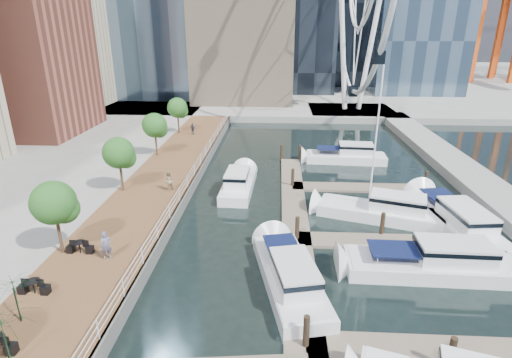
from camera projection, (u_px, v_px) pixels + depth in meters
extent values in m
plane|color=black|center=(244.00, 317.00, 20.34)|extent=(520.00, 520.00, 0.00)
cube|color=brown|center=(155.00, 192.00, 34.65)|extent=(6.00, 60.00, 1.00)
cube|color=#595954|center=(189.00, 193.00, 34.49)|extent=(0.25, 60.00, 1.00)
cube|color=gray|center=(273.00, 78.00, 115.50)|extent=(200.00, 114.00, 1.00)
cube|color=gray|center=(471.00, 178.00, 37.82)|extent=(4.00, 60.00, 1.00)
cube|color=gray|center=(351.00, 112.00, 68.04)|extent=(14.00, 12.00, 1.00)
cube|color=#6D6051|center=(296.00, 226.00, 29.50)|extent=(2.00, 32.00, 0.20)
cube|color=#6D6051|center=(439.00, 352.00, 17.97)|extent=(12.00, 2.00, 0.20)
cube|color=#6D6051|center=(384.00, 242.00, 27.32)|extent=(12.00, 2.00, 0.20)
cube|color=#6D6051|center=(358.00, 188.00, 36.66)|extent=(12.00, 2.00, 0.20)
cube|color=brown|center=(27.00, 53.00, 49.80)|extent=(12.00, 14.00, 20.00)
cube|color=#BCAD8E|center=(45.00, 21.00, 63.66)|extent=(14.00, 16.00, 28.00)
cylinder|color=white|center=(342.00, 28.00, 63.42)|extent=(0.80, 0.80, 26.00)
cylinder|color=white|center=(374.00, 28.00, 63.16)|extent=(0.80, 0.80, 26.00)
cylinder|color=#3F2B1C|center=(60.00, 235.00, 23.90)|extent=(0.20, 0.20, 2.40)
sphere|color=#265B1E|center=(53.00, 203.00, 23.16)|extent=(2.60, 2.60, 2.60)
cylinder|color=#3F2B1C|center=(122.00, 177.00, 33.24)|extent=(0.20, 0.20, 2.40)
sphere|color=#265B1E|center=(118.00, 153.00, 32.50)|extent=(2.60, 2.60, 2.60)
cylinder|color=#3F2B1C|center=(156.00, 145.00, 42.59)|extent=(0.20, 0.20, 2.40)
sphere|color=#265B1E|center=(154.00, 125.00, 41.85)|extent=(2.60, 2.60, 2.60)
cylinder|color=#3F2B1C|center=(178.00, 124.00, 51.93)|extent=(0.20, 0.20, 2.40)
sphere|color=#265B1E|center=(177.00, 108.00, 51.20)|extent=(2.60, 2.60, 2.60)
imported|color=#545571|center=(106.00, 246.00, 23.29)|extent=(0.77, 0.68, 1.78)
imported|color=gray|center=(168.00, 181.00, 33.35)|extent=(0.95, 1.04, 1.72)
imported|color=#343741|center=(193.00, 129.00, 51.26)|extent=(0.94, 0.70, 1.49)
imported|color=#0E3617|center=(4.00, 340.00, 15.61)|extent=(3.29, 3.34, 2.66)
imported|color=#0D3218|center=(16.00, 301.00, 18.16)|extent=(2.92, 2.95, 2.26)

